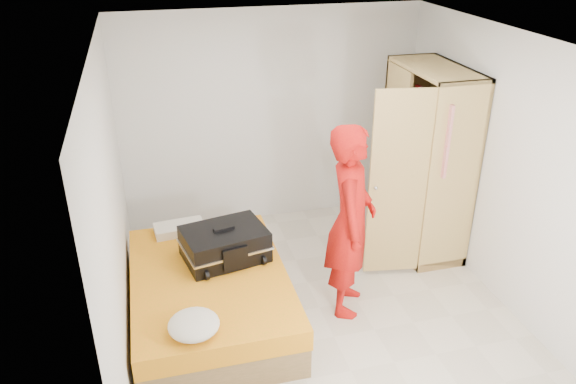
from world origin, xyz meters
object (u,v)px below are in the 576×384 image
object	(u,v)px
suitcase	(225,244)
round_cushion	(194,325)
person	(351,221)
bed	(210,296)
wardrobe	(424,167)

from	to	relation	value
suitcase	round_cushion	size ratio (longest dim) A/B	2.14
person	bed	bearing A→B (deg)	106.73
wardrobe	round_cushion	xyz separation A→B (m)	(-2.72, -1.52, -0.42)
person	wardrobe	bearing A→B (deg)	-31.14
bed	suitcase	distance (m)	0.51
wardrobe	suitcase	distance (m)	2.38
bed	suitcase	size ratio (longest dim) A/B	2.29
suitcase	round_cushion	world-z (taller)	suitcase
wardrobe	person	bearing A→B (deg)	-143.51
round_cushion	wardrobe	bearing A→B (deg)	29.23
wardrobe	bed	bearing A→B (deg)	-163.54
wardrobe	person	xyz separation A→B (m)	(-1.18, -0.87, -0.05)
bed	round_cushion	world-z (taller)	round_cushion
wardrobe	round_cushion	bearing A→B (deg)	-150.77
suitcase	bed	bearing A→B (deg)	-140.23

